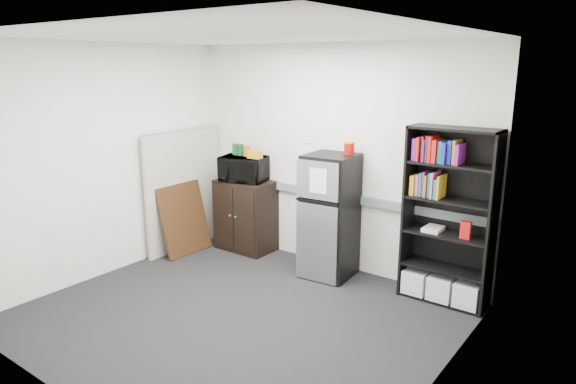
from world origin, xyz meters
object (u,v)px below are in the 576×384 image
Objects in this scene: bookshelf at (448,218)px; cubicle_partition at (185,190)px; cabinet at (246,215)px; refrigerator at (330,216)px; microwave at (244,169)px.

bookshelf reaches higher than cubicle_partition.
refrigerator reaches higher than cabinet.
cubicle_partition reaches higher than cabinet.
bookshelf is 2.76m from cabinet.
cabinet is (-2.72, -0.06, -0.44)m from bookshelf.
refrigerator is at bearing -173.86° from bookshelf.
cabinet is at bearing 30.73° from cubicle_partition.
microwave is at bearing 172.63° from refrigerator.
cubicle_partition is 1.11× the size of refrigerator.
cubicle_partition is 0.87m from microwave.
refrigerator is at bearing -3.33° from cabinet.
bookshelf is 2.73m from microwave.
refrigerator is (2.09, 0.34, -0.08)m from cubicle_partition.
cubicle_partition is 2.75× the size of microwave.
cabinet is 1.40m from refrigerator.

